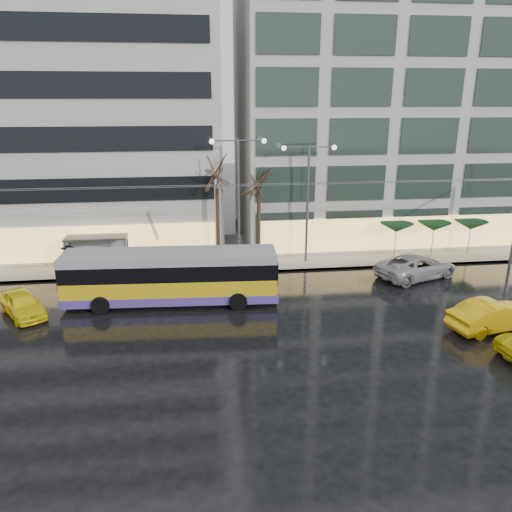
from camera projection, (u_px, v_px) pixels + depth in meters
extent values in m
plane|color=black|center=(221.00, 332.00, 26.44)|extent=(140.00, 140.00, 0.00)
cube|color=gray|center=(236.00, 252.00, 39.88)|extent=(80.00, 10.00, 0.15)
cube|color=slate|center=(242.00, 272.00, 35.20)|extent=(80.00, 0.10, 0.15)
cube|color=#ABA9A3|center=(0.00, 107.00, 39.08)|extent=(34.00, 14.00, 22.00)
cube|color=#ABA9A3|center=(426.00, 88.00, 42.78)|extent=(32.00, 14.00, 25.00)
cube|color=gold|center=(172.00, 286.00, 29.87)|extent=(12.60, 3.29, 1.56)
cube|color=#4F3990|center=(172.00, 294.00, 30.03)|extent=(12.64, 3.33, 0.52)
cube|color=black|center=(171.00, 268.00, 29.53)|extent=(12.62, 3.31, 0.94)
cube|color=gray|center=(170.00, 256.00, 29.30)|extent=(12.60, 3.29, 0.52)
cube|color=black|center=(276.00, 268.00, 29.99)|extent=(0.20, 2.39, 1.35)
cube|color=black|center=(63.00, 273.00, 29.16)|extent=(0.20, 2.39, 1.35)
cylinder|color=black|center=(237.00, 285.00, 31.54)|extent=(1.06, 0.42, 1.04)
cylinder|color=black|center=(238.00, 301.00, 29.08)|extent=(1.06, 0.42, 1.04)
cylinder|color=black|center=(110.00, 289.00, 31.02)|extent=(1.06, 0.42, 1.04)
cylinder|color=black|center=(100.00, 305.00, 28.55)|extent=(1.06, 0.42, 1.04)
cylinder|color=#595B60|center=(153.00, 228.00, 29.71)|extent=(0.28, 3.86, 2.73)
cylinder|color=#595B60|center=(154.00, 225.00, 30.21)|extent=(0.28, 3.86, 2.73)
cylinder|color=#595B60|center=(229.00, 186.00, 29.91)|extent=(42.00, 0.04, 0.04)
cylinder|color=#595B60|center=(229.00, 185.00, 30.38)|extent=(42.00, 0.04, 0.04)
cube|color=#595B60|center=(96.00, 237.00, 34.61)|extent=(4.20, 1.60, 0.12)
cube|color=silver|center=(100.00, 251.00, 35.65)|extent=(4.00, 0.05, 2.20)
cube|color=white|center=(68.00, 255.00, 34.75)|extent=(0.10, 1.40, 2.20)
cylinder|color=#595B60|center=(66.00, 259.00, 34.09)|extent=(0.10, 0.10, 2.40)
cylinder|color=#595B60|center=(71.00, 252.00, 35.42)|extent=(0.10, 0.10, 2.40)
cylinder|color=#595B60|center=(126.00, 256.00, 34.57)|extent=(0.10, 0.10, 2.40)
cylinder|color=#595B60|center=(128.00, 250.00, 35.89)|extent=(0.10, 0.10, 2.40)
cylinder|color=#595B60|center=(239.00, 204.00, 35.46)|extent=(0.18, 0.18, 9.00)
cylinder|color=#595B60|center=(225.00, 141.00, 34.01)|extent=(1.80, 0.10, 0.10)
cylinder|color=#595B60|center=(251.00, 140.00, 34.22)|extent=(1.80, 0.10, 0.10)
sphere|color=#FFF2CC|center=(212.00, 141.00, 33.92)|extent=(0.36, 0.36, 0.36)
sphere|color=#FFF2CC|center=(264.00, 141.00, 34.34)|extent=(0.36, 0.36, 0.36)
cylinder|color=#595B60|center=(307.00, 205.00, 36.13)|extent=(0.18, 0.18, 8.50)
cylinder|color=#595B60|center=(297.00, 147.00, 34.75)|extent=(1.80, 0.10, 0.10)
cylinder|color=#595B60|center=(322.00, 147.00, 34.97)|extent=(1.80, 0.10, 0.10)
sphere|color=#FFF2CC|center=(284.00, 148.00, 34.66)|extent=(0.36, 0.36, 0.36)
sphere|color=#FFF2CC|center=(334.00, 147.00, 35.09)|extent=(0.36, 0.36, 0.36)
cylinder|color=black|center=(218.00, 227.00, 35.99)|extent=(0.28, 0.28, 5.60)
cylinder|color=black|center=(259.00, 229.00, 36.64)|extent=(0.28, 0.28, 4.90)
cylinder|color=#595B60|center=(395.00, 243.00, 38.11)|extent=(0.06, 0.06, 2.20)
cone|color=#0F3817|center=(396.00, 228.00, 37.74)|extent=(2.50, 2.50, 0.70)
cylinder|color=#595B60|center=(432.00, 241.00, 38.47)|extent=(0.06, 0.06, 2.20)
cone|color=#0F3817|center=(434.00, 226.00, 38.10)|extent=(2.50, 2.50, 0.70)
cylinder|color=#595B60|center=(469.00, 240.00, 38.82)|extent=(0.06, 0.06, 2.20)
cone|color=#0F3817|center=(471.00, 225.00, 38.46)|extent=(2.50, 2.50, 0.70)
imported|color=yellow|center=(22.00, 304.00, 28.25)|extent=(3.68, 4.39, 1.41)
imported|color=#E9AD0C|center=(493.00, 315.00, 26.51)|extent=(5.22, 2.81, 1.63)
imported|color=#A9A9AD|center=(417.00, 266.00, 34.22)|extent=(6.45, 4.57, 1.63)
imported|color=black|center=(122.00, 261.00, 34.99)|extent=(0.59, 0.41, 1.57)
imported|color=#C4415C|center=(121.00, 247.00, 34.70)|extent=(1.01, 1.03, 0.88)
imported|color=black|center=(152.00, 259.00, 35.21)|extent=(0.91, 0.78, 1.64)
imported|color=black|center=(69.00, 261.00, 34.39)|extent=(1.22, 0.74, 1.85)
imported|color=black|center=(67.00, 250.00, 34.13)|extent=(0.85, 0.85, 0.72)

